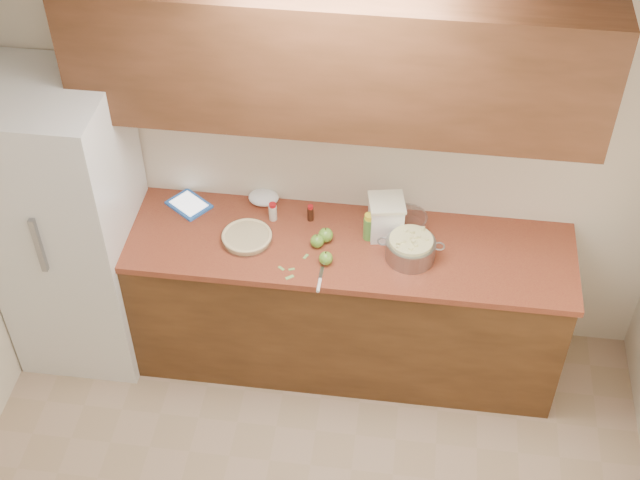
# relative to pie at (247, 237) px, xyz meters

# --- Properties ---
(room_shell) EXTENTS (3.60, 3.60, 3.60)m
(room_shell) POSITION_rel_pie_xyz_m (0.44, -1.43, 0.36)
(room_shell) COLOR tan
(room_shell) RESTS_ON ground
(counter_run) EXTENTS (2.64, 0.68, 0.92)m
(counter_run) POSITION_rel_pie_xyz_m (0.44, 0.04, -0.48)
(counter_run) COLOR #5A3519
(counter_run) RESTS_ON ground
(upper_cabinets) EXTENTS (2.60, 0.34, 0.70)m
(upper_cabinets) POSITION_rel_pie_xyz_m (0.44, 0.20, 1.01)
(upper_cabinets) COLOR brown
(upper_cabinets) RESTS_ON room_shell
(fridge) EXTENTS (0.70, 0.70, 1.80)m
(fridge) POSITION_rel_pie_xyz_m (-1.00, 0.01, -0.04)
(fridge) COLOR silver
(fridge) RESTS_ON ground
(pie) EXTENTS (0.28, 0.28, 0.04)m
(pie) POSITION_rel_pie_xyz_m (0.00, 0.00, 0.00)
(pie) COLOR silver
(pie) RESTS_ON counter_run
(colander) EXTENTS (0.36, 0.26, 0.13)m
(colander) POSITION_rel_pie_xyz_m (0.88, -0.02, 0.04)
(colander) COLOR gray
(colander) RESTS_ON counter_run
(flour_canister) EXTENTS (0.22, 0.22, 0.23)m
(flour_canister) POSITION_rel_pie_xyz_m (0.73, 0.15, 0.09)
(flour_canister) COLOR white
(flour_canister) RESTS_ON counter_run
(tablet) EXTENTS (0.28, 0.27, 0.02)m
(tablet) POSITION_rel_pie_xyz_m (-0.38, 0.24, -0.02)
(tablet) COLOR blue
(tablet) RESTS_ON counter_run
(paring_knife) EXTENTS (0.02, 0.19, 0.02)m
(paring_knife) POSITION_rel_pie_xyz_m (0.43, -0.28, -0.02)
(paring_knife) COLOR gray
(paring_knife) RESTS_ON counter_run
(lemon_bottle) EXTENTS (0.06, 0.06, 0.17)m
(lemon_bottle) POSITION_rel_pie_xyz_m (0.65, 0.11, 0.06)
(lemon_bottle) COLOR #4C8C38
(lemon_bottle) RESTS_ON counter_run
(cinnamon_shaker) EXTENTS (0.05, 0.05, 0.11)m
(cinnamon_shaker) POSITION_rel_pie_xyz_m (0.11, 0.19, 0.03)
(cinnamon_shaker) COLOR beige
(cinnamon_shaker) RESTS_ON counter_run
(vanilla_bottle) EXTENTS (0.04, 0.04, 0.10)m
(vanilla_bottle) POSITION_rel_pie_xyz_m (0.32, 0.21, 0.03)
(vanilla_bottle) COLOR black
(vanilla_bottle) RESTS_ON counter_run
(mixing_bowl) EXTENTS (0.21, 0.21, 0.08)m
(mixing_bowl) POSITION_rel_pie_xyz_m (0.85, 0.22, 0.02)
(mixing_bowl) COLOR silver
(mixing_bowl) RESTS_ON counter_run
(paper_towel) EXTENTS (0.20, 0.18, 0.07)m
(paper_towel) POSITION_rel_pie_xyz_m (0.03, 0.32, 0.01)
(paper_towel) COLOR white
(paper_towel) RESTS_ON counter_run
(apple_left) EXTENTS (0.07, 0.07, 0.09)m
(apple_left) POSITION_rel_pie_xyz_m (0.38, 0.00, 0.01)
(apple_left) COLOR #60962C
(apple_left) RESTS_ON counter_run
(apple_center) EXTENTS (0.08, 0.08, 0.09)m
(apple_center) POSITION_rel_pie_xyz_m (0.42, 0.05, 0.02)
(apple_center) COLOR #60962C
(apple_center) RESTS_ON counter_run
(apple_front) EXTENTS (0.07, 0.07, 0.09)m
(apple_front) POSITION_rel_pie_xyz_m (0.44, -0.12, 0.01)
(apple_front) COLOR #60962C
(apple_front) RESTS_ON counter_run
(peel_a) EXTENTS (0.04, 0.03, 0.00)m
(peel_a) POSITION_rel_pie_xyz_m (0.22, -0.19, -0.02)
(peel_a) COLOR #7BAC53
(peel_a) RESTS_ON counter_run
(peel_b) EXTENTS (0.05, 0.04, 0.00)m
(peel_b) POSITION_rel_pie_xyz_m (0.27, -0.25, -0.02)
(peel_b) COLOR #7BAC53
(peel_b) RESTS_ON counter_run
(peel_c) EXTENTS (0.03, 0.04, 0.00)m
(peel_c) POSITION_rel_pie_xyz_m (0.33, -0.08, -0.02)
(peel_c) COLOR #7BAC53
(peel_c) RESTS_ON counter_run
(peel_d) EXTENTS (0.04, 0.02, 0.00)m
(peel_d) POSITION_rel_pie_xyz_m (0.27, -0.19, -0.02)
(peel_d) COLOR #7BAC53
(peel_d) RESTS_ON counter_run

